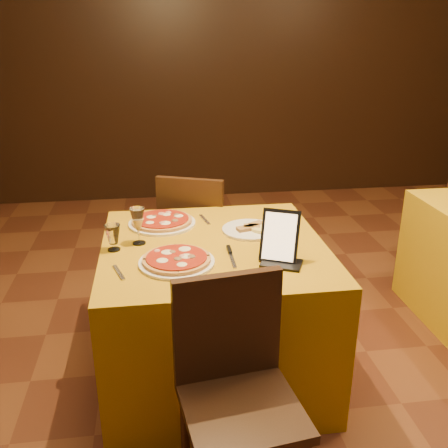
{
  "coord_description": "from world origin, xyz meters",
  "views": [
    {
      "loc": [
        -0.78,
        -1.85,
        1.74
      ],
      "look_at": [
        -0.47,
        0.39,
        0.86
      ],
      "focal_mm": 40.0,
      "sensor_mm": 36.0,
      "label": 1
    }
  ],
  "objects": [
    {
      "name": "main_table",
      "position": [
        -0.52,
        0.41,
        0.38
      ],
      "size": [
        1.1,
        1.1,
        0.75
      ],
      "primitive_type": "cube",
      "color": "#B9850B",
      "rests_on": "floor"
    },
    {
      "name": "pizza_far",
      "position": [
        -0.76,
        0.71,
        0.77
      ],
      "size": [
        0.36,
        0.36,
        0.03
      ],
      "rotation": [
        0.0,
        0.0,
        0.23
      ],
      "color": "white",
      "rests_on": "main_table"
    },
    {
      "name": "pizza_near",
      "position": [
        -0.71,
        0.21,
        0.77
      ],
      "size": [
        0.35,
        0.35,
        0.03
      ],
      "rotation": [
        0.0,
        0.0,
        0.43
      ],
      "color": "white",
      "rests_on": "main_table"
    },
    {
      "name": "fork_far",
      "position": [
        -0.53,
        0.74,
        0.75
      ],
      "size": [
        0.05,
        0.16,
        0.01
      ],
      "primitive_type": "cube",
      "rotation": [
        0.0,
        0.0,
        1.78
      ],
      "color": "silver",
      "rests_on": "main_table"
    },
    {
      "name": "tablet",
      "position": [
        -0.24,
        0.18,
        0.87
      ],
      "size": [
        0.2,
        0.16,
        0.23
      ],
      "primitive_type": "cube",
      "rotation": [
        -0.35,
        0.0,
        -0.43
      ],
      "color": "black",
      "rests_on": "main_table"
    },
    {
      "name": "wine_glass",
      "position": [
        -0.88,
        0.46,
        0.84
      ],
      "size": [
        0.1,
        0.1,
        0.19
      ],
      "primitive_type": null,
      "rotation": [
        0.0,
        0.0,
        -0.31
      ],
      "color": "#E9C984",
      "rests_on": "main_table"
    },
    {
      "name": "fork_near",
      "position": [
        -0.97,
        0.15,
        0.75
      ],
      "size": [
        0.06,
        0.15,
        0.01
      ],
      "primitive_type": "cube",
      "rotation": [
        0.0,
        0.0,
        1.88
      ],
      "color": "silver",
      "rests_on": "main_table"
    },
    {
      "name": "chair_main_far",
      "position": [
        -0.52,
        1.22,
        0.46
      ],
      "size": [
        0.54,
        0.54,
        0.91
      ],
      "primitive_type": null,
      "rotation": [
        0.0,
        0.0,
        2.77
      ],
      "color": "black",
      "rests_on": "floor"
    },
    {
      "name": "wall_back",
      "position": [
        0.0,
        3.5,
        1.4
      ],
      "size": [
        6.0,
        0.01,
        2.8
      ],
      "primitive_type": "cube",
      "color": "black",
      "rests_on": "floor"
    },
    {
      "name": "knife",
      "position": [
        -0.45,
        0.22,
        0.75
      ],
      "size": [
        0.02,
        0.22,
        0.01
      ],
      "primitive_type": "cube",
      "rotation": [
        0.0,
        0.0,
        1.56
      ],
      "color": "#ACADB3",
      "rests_on": "main_table"
    },
    {
      "name": "cutlet_dish",
      "position": [
        -0.31,
        0.55,
        0.76
      ],
      "size": [
        0.29,
        0.29,
        0.03
      ],
      "rotation": [
        0.0,
        0.0,
        -0.01
      ],
      "color": "white",
      "rests_on": "main_table"
    },
    {
      "name": "water_glass",
      "position": [
        -1.0,
        0.4,
        0.81
      ],
      "size": [
        0.08,
        0.08,
        0.13
      ],
      "primitive_type": null,
      "rotation": [
        0.0,
        0.0,
        -0.39
      ],
      "color": "white",
      "rests_on": "main_table"
    },
    {
      "name": "chair_main_near",
      "position": [
        -0.52,
        -0.43,
        0.46
      ],
      "size": [
        0.54,
        0.54,
        0.91
      ],
      "primitive_type": null,
      "rotation": [
        0.0,
        0.0,
        0.14
      ],
      "color": "#2F210F",
      "rests_on": "floor"
    },
    {
      "name": "floor",
      "position": [
        0.0,
        0.0,
        -0.01
      ],
      "size": [
        6.0,
        7.0,
        0.01
      ],
      "primitive_type": "cube",
      "color": "#5E2D19",
      "rests_on": "ground"
    }
  ]
}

